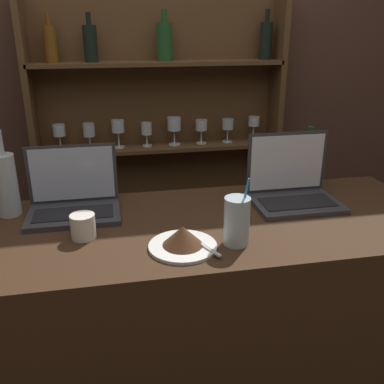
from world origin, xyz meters
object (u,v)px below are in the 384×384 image
laptop_far (292,187)px  wine_bottle_green (308,165)px  laptop_near (74,199)px  wine_bottle_clear (5,183)px  water_glass (237,221)px  cake_plate (183,239)px  coffee_cup (83,226)px

laptop_far → wine_bottle_green: bearing=48.3°
laptop_near → wine_bottle_clear: bearing=172.0°
water_glass → wine_bottle_green: bearing=44.6°
laptop_near → water_glass: size_ratio=1.50×
laptop_far → cake_plate: size_ratio=1.52×
wine_bottle_clear → laptop_near: bearing=-8.0°
laptop_near → wine_bottle_clear: wine_bottle_clear is taller
wine_bottle_green → coffee_cup: (-0.88, -0.29, -0.06)m
wine_bottle_clear → water_glass: bearing=-26.8°
wine_bottle_green → wine_bottle_clear: wine_bottle_clear is taller
laptop_near → laptop_far: laptop_far is taller
wine_bottle_clear → cake_plate: bearing=-32.9°
wine_bottle_green → wine_bottle_clear: size_ratio=0.84×
cake_plate → wine_bottle_clear: bearing=147.1°
wine_bottle_green → laptop_far: bearing=-131.7°
laptop_near → coffee_cup: size_ratio=4.03×
laptop_far → wine_bottle_clear: 1.03m
wine_bottle_green → coffee_cup: bearing=-161.8°
laptop_near → wine_bottle_clear: size_ratio=1.04×
wine_bottle_green → wine_bottle_clear: 1.15m
laptop_near → water_glass: 0.60m
laptop_near → cake_plate: (0.33, -0.33, -0.02)m
cake_plate → wine_bottle_green: 0.72m
laptop_near → wine_bottle_green: wine_bottle_green is taller
laptop_near → cake_plate: bearing=-44.6°
water_glass → wine_bottle_clear: (-0.72, 0.36, 0.04)m
cake_plate → wine_bottle_clear: size_ratio=0.68×
water_glass → laptop_far: bearing=42.9°
wine_bottle_green → coffee_cup: 0.93m
cake_plate → coffee_cup: (-0.29, 0.13, 0.01)m
laptop_far → wine_bottle_green: same height
coffee_cup → water_glass: bearing=-15.7°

